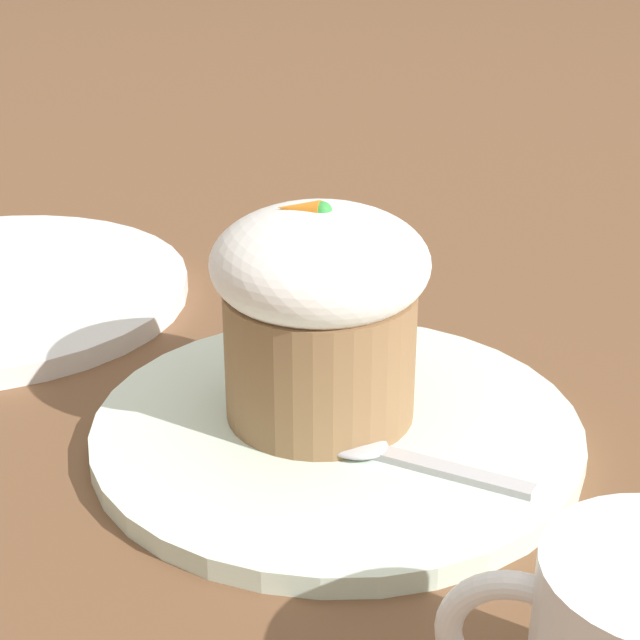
% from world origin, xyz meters
% --- Properties ---
extents(ground_plane, '(4.00, 4.00, 0.00)m').
position_xyz_m(ground_plane, '(0.00, 0.00, 0.00)').
color(ground_plane, brown).
extents(dessert_plate, '(0.26, 0.26, 0.01)m').
position_xyz_m(dessert_plate, '(0.00, 0.00, 0.01)').
color(dessert_plate, silver).
rests_on(dessert_plate, ground_plane).
extents(carrot_cake, '(0.11, 0.11, 0.12)m').
position_xyz_m(carrot_cake, '(0.01, -0.01, 0.07)').
color(carrot_cake, olive).
rests_on(carrot_cake, dessert_plate).
extents(spoon, '(0.11, 0.04, 0.01)m').
position_xyz_m(spoon, '(-0.03, 0.03, 0.01)').
color(spoon, '#B7B7BC').
rests_on(spoon, dessert_plate).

